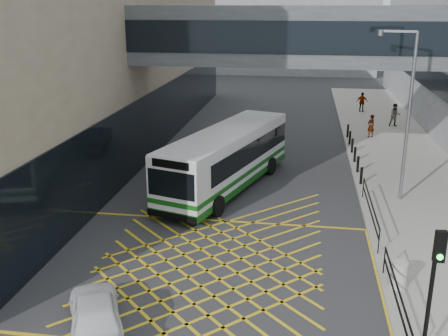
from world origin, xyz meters
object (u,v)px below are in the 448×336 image
at_px(car_dark, 226,143).
at_px(street_lamp, 406,107).
at_px(pedestrian_b, 395,115).
at_px(bus, 227,157).
at_px(car_silver, 255,150).
at_px(pedestrian_a, 371,126).
at_px(traffic_light, 434,279).
at_px(car_white, 95,312).
at_px(pedestrian_c, 362,102).
at_px(litter_bin, 399,275).

distance_m(car_dark, street_lamp, 12.13).
relative_size(street_lamp, pedestrian_b, 4.60).
bearing_deg(car_dark, bus, 110.64).
height_order(car_silver, pedestrian_a, pedestrian_a).
bearing_deg(traffic_light, street_lamp, 80.04).
relative_size(car_white, street_lamp, 0.50).
bearing_deg(pedestrian_c, pedestrian_a, 103.52).
bearing_deg(car_white, bus, -123.64).
bearing_deg(pedestrian_a, litter_bin, 52.48).
relative_size(bus, car_dark, 2.20).
relative_size(litter_bin, pedestrian_c, 0.55).
bearing_deg(car_white, car_silver, -124.25).
xyz_separation_m(car_silver, street_lamp, (7.35, -5.57, 3.89)).
xyz_separation_m(car_dark, pedestrian_c, (9.64, 14.41, 0.20)).
relative_size(car_white, car_dark, 0.78).
distance_m(street_lamp, pedestrian_b, 16.48).
bearing_deg(car_dark, car_silver, 159.31).
bearing_deg(car_silver, traffic_light, 119.14).
xyz_separation_m(bus, pedestrian_c, (8.62, 20.45, -0.64)).
relative_size(bus, pedestrian_a, 7.00).
bearing_deg(pedestrian_a, traffic_light, 53.14).
relative_size(car_dark, pedestrian_b, 2.97).
bearing_deg(litter_bin, bus, 127.47).
distance_m(bus, street_lamp, 8.84).
bearing_deg(pedestrian_a, pedestrian_b, -153.73).
bearing_deg(litter_bin, pedestrian_c, 86.99).
height_order(pedestrian_a, pedestrian_b, pedestrian_b).
bearing_deg(car_white, pedestrian_c, -132.60).
height_order(bus, car_white, bus).
bearing_deg(car_white, car_dark, -117.81).
distance_m(bus, litter_bin, 11.65).
distance_m(litter_bin, pedestrian_c, 29.70).
bearing_deg(pedestrian_c, car_dark, 71.31).
height_order(traffic_light, litter_bin, traffic_light).
bearing_deg(pedestrian_a, pedestrian_c, -125.44).
bearing_deg(street_lamp, pedestrian_a, 102.51).
distance_m(bus, car_dark, 6.17).
height_order(car_white, street_lamp, street_lamp).
relative_size(car_dark, car_silver, 1.08).
distance_m(pedestrian_b, pedestrian_c, 5.61).
bearing_deg(pedestrian_c, pedestrian_b, 125.14).
xyz_separation_m(bus, street_lamp, (8.29, -0.75, 2.99)).
distance_m(car_white, traffic_light, 9.28).
bearing_deg(car_white, pedestrian_b, -139.03).
relative_size(bus, traffic_light, 2.91).
distance_m(car_white, pedestrian_a, 26.32).
bearing_deg(pedestrian_a, bus, 19.79).
xyz_separation_m(bus, car_white, (-1.96, -12.81, -1.01)).
distance_m(bus, traffic_light, 14.91).
relative_size(pedestrian_b, pedestrian_c, 1.03).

